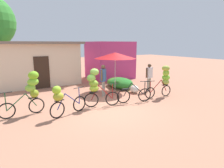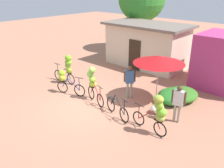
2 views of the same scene
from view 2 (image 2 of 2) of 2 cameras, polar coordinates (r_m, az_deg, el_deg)
ground_plane at (r=11.05m, az=-5.73°, el=-5.35°), size 60.00×60.00×0.00m
building_low at (r=16.38m, az=8.42°, el=9.50°), size 5.71×3.17×2.89m
hedge_bush_front_left at (r=11.55m, az=14.55°, el=-2.89°), size 1.37×1.61×0.65m
hedge_bush_front_right at (r=11.95m, az=16.61°, el=-2.44°), size 1.50×1.77×0.57m
market_umbrella at (r=10.92m, az=11.40°, el=5.88°), size 2.38×2.38×2.27m
bicycle_leftmost at (r=13.30m, az=-10.83°, el=4.21°), size 1.71×0.46×1.73m
bicycle_near_pile at (r=12.17m, az=-11.29°, el=0.82°), size 1.64×0.62×1.25m
bicycle_center_loaded at (r=11.15m, az=-4.70°, el=0.59°), size 1.55×0.65×1.72m
bicycle_by_shop at (r=10.01m, az=1.27°, el=-6.08°), size 1.66×0.56×1.02m
bicycle_rightmost at (r=8.72m, az=11.04°, el=-6.63°), size 1.65×0.49×1.66m
produce_sack at (r=10.54m, az=11.03°, el=-5.83°), size 0.57×0.78×0.44m
person_vendor at (r=9.70m, az=15.90°, el=-3.86°), size 0.57×0.27×1.62m
person_bystander at (r=11.36m, az=4.34°, el=1.29°), size 0.46×0.41×1.69m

